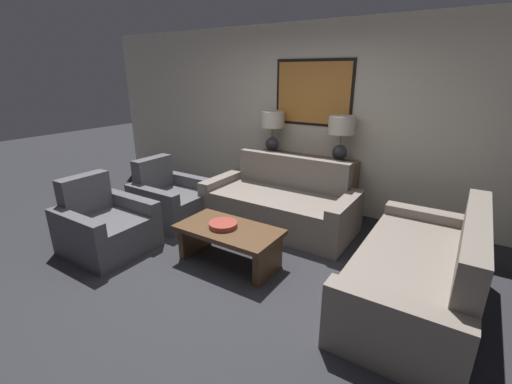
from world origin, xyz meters
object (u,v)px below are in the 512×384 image
Objects in this scene: couch_by_side at (420,273)px; coffee_table at (229,237)px; table_lamp_left at (272,126)px; console_table at (302,183)px; armchair_near_back_wall at (171,200)px; decorative_bowl at (223,225)px; table_lamp_right at (341,132)px; couch_by_back_wall at (280,204)px; armchair_near_camera at (105,226)px.

coffee_table is at bearing -168.52° from couch_by_side.
coffee_table is (0.56, -1.86, -0.92)m from table_lamp_left.
armchair_near_back_wall reaches higher than console_table.
table_lamp_left reaches higher than console_table.
decorative_bowl reaches higher than coffee_table.
console_table is 2.50× the size of table_lamp_right.
couch_by_side is 1.95m from decorative_bowl.
console_table is at bearing 90.00° from couch_by_back_wall.
couch_by_back_wall is at bearing -52.02° from table_lamp_left.
table_lamp_right is at bearing 0.00° from table_lamp_left.
decorative_bowl is (0.50, -1.88, -0.78)m from table_lamp_left.
table_lamp_left is at bearing 57.51° from armchair_near_back_wall.
couch_by_back_wall is 2.19m from armchair_near_camera.
couch_by_back_wall reaches higher than console_table.
couch_by_back_wall is (-0.53, -0.68, -0.93)m from table_lamp_right.
table_lamp_right is 0.31× the size of couch_by_back_wall.
coffee_table is 1.24× the size of armchair_near_camera.
table_lamp_right is 3.20m from armchair_near_camera.
coffee_table is at bearing -88.81° from couch_by_back_wall.
table_lamp_left is at bearing 106.70° from coffee_table.
console_table is 0.98m from table_lamp_left.
decorative_bowl is at bearing -75.19° from table_lamp_left.
armchair_near_camera is at bearing -90.00° from armchair_near_back_wall.
table_lamp_right is 0.56× the size of coffee_table.
couch_by_side is (1.33, -1.49, -0.93)m from table_lamp_right.
coffee_table is (0.02, -1.86, -0.10)m from console_table.
couch_by_side is (2.40, -1.49, -0.93)m from table_lamp_left.
table_lamp_left is (-0.53, 0.00, 0.82)m from console_table.
table_lamp_left reaches higher than couch_by_side.
console_table is 2.50× the size of table_lamp_left.
couch_by_side is at bearing 11.52° from decorative_bowl.
table_lamp_right is at bearing 51.01° from armchair_near_camera.
table_lamp_left is at bearing 70.19° from armchair_near_camera.
decorative_bowl is at bearing -21.42° from armchair_near_back_wall.
table_lamp_right is 0.31× the size of couch_by_side.
couch_by_back_wall is 6.57× the size of decorative_bowl.
console_table is at bearing 90.75° from coffee_table.
armchair_near_back_wall is at bearing 90.00° from armchair_near_camera.
table_lamp_left is 0.70× the size of armchair_near_back_wall.
coffee_table is at bearing 20.05° from armchair_near_camera.
couch_by_back_wall is at bearing 91.19° from coffee_table.
armchair_near_back_wall is (-1.35, 0.53, -0.17)m from decorative_bowl.
decorative_bowl is at bearing -168.48° from couch_by_side.
couch_by_back_wall is 1.54m from armchair_near_back_wall.
couch_by_back_wall reaches higher than coffee_table.
table_lamp_right is 2.20m from couch_by_side.
table_lamp_left is 2.15m from coffee_table.
coffee_table is (0.02, -1.18, 0.01)m from couch_by_back_wall.
table_lamp_right is (0.53, 0.00, 0.82)m from console_table.
coffee_table is 0.15m from decorative_bowl.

